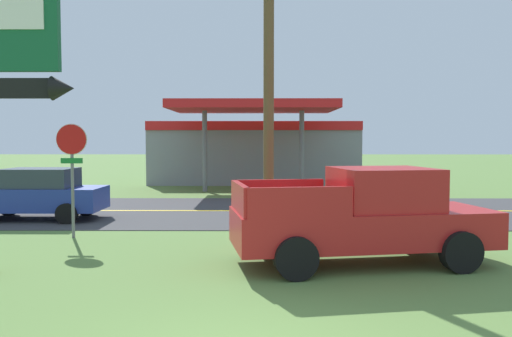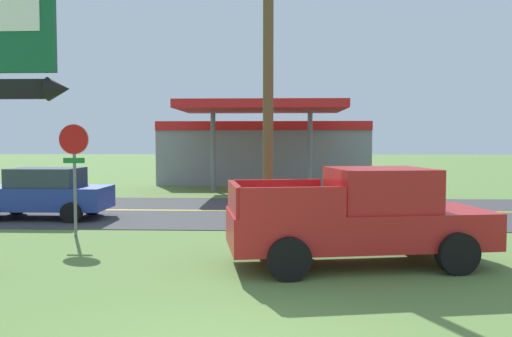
{
  "view_description": "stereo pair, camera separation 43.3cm",
  "coord_description": "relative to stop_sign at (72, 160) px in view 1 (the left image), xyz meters",
  "views": [
    {
      "loc": [
        0.09,
        -5.13,
        2.51
      ],
      "look_at": [
        0.0,
        8.0,
        1.8
      ],
      "focal_mm": 35.95,
      "sensor_mm": 36.0,
      "label": 1
    },
    {
      "loc": [
        0.52,
        -5.12,
        2.51
      ],
      "look_at": [
        0.0,
        8.0,
        1.8
      ],
      "focal_mm": 35.95,
      "sensor_mm": 36.0,
      "label": 2
    }
  ],
  "objects": [
    {
      "name": "road_centre_line",
      "position": [
        4.74,
        5.0,
        -2.0
      ],
      "size": [
        126.0,
        0.2,
        0.01
      ],
      "primitive_type": "cube",
      "color": "gold",
      "rests_on": "road_asphalt"
    },
    {
      "name": "pickup_red_parked_on_lawn",
      "position": [
        6.98,
        -2.76,
        -1.06
      ],
      "size": [
        5.46,
        2.89,
        1.96
      ],
      "color": "red",
      "rests_on": "ground"
    },
    {
      "name": "gas_station",
      "position": [
        4.52,
        17.86,
        -0.08
      ],
      "size": [
        12.0,
        11.5,
        4.4
      ],
      "color": "gray",
      "rests_on": "ground"
    },
    {
      "name": "utility_pole",
      "position": [
        5.06,
        -0.39,
        2.36
      ],
      "size": [
        2.16,
        0.26,
        8.13
      ],
      "color": "brown",
      "rests_on": "ground"
    },
    {
      "name": "stop_sign",
      "position": [
        0.0,
        0.0,
        0.0
      ],
      "size": [
        0.8,
        0.08,
        2.95
      ],
      "color": "slate",
      "rests_on": "ground"
    },
    {
      "name": "car_blue_near_lane",
      "position": [
        -2.23,
        3.0,
        -1.2
      ],
      "size": [
        4.2,
        2.0,
        1.64
      ],
      "color": "#233893",
      "rests_on": "ground"
    },
    {
      "name": "road_asphalt",
      "position": [
        4.74,
        5.0,
        -2.02
      ],
      "size": [
        140.0,
        8.0,
        0.02
      ],
      "primitive_type": "cube",
      "color": "#3D3D3F",
      "rests_on": "ground"
    }
  ]
}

